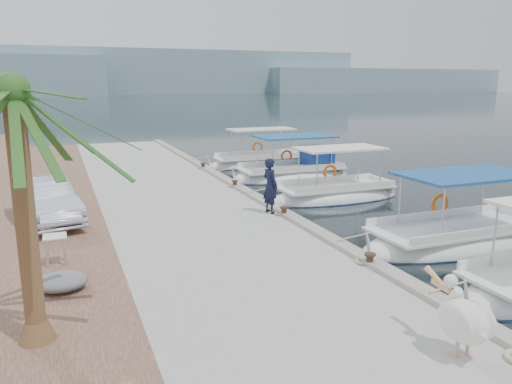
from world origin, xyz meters
The scene contains 16 objects.
ground centered at (0.00, 0.00, 0.00)m, with size 400.00×400.00×0.00m, color black.
concrete_quay centered at (-3.00, 5.00, 0.25)m, with size 6.00×40.00×0.50m, color #979792.
quay_curb centered at (-0.22, 5.00, 0.56)m, with size 0.44×40.00×0.12m, color gray.
cobblestone_strip centered at (-8.00, 5.00, 0.25)m, with size 4.00×40.00×0.50m, color brown.
distant_hills centered at (29.61, 201.49, 7.61)m, with size 330.00×60.00×18.00m.
fishing_caique_b centered at (3.99, -1.85, 0.12)m, with size 6.80×2.57×2.83m.
fishing_caique_c centered at (3.61, 4.85, 0.13)m, with size 6.05×2.20×2.83m.
fishing_caique_d centered at (3.99, 9.81, 0.20)m, with size 6.60×2.62×2.83m.
fishing_caique_e centered at (3.80, 14.08, 0.13)m, with size 6.43×2.08×2.83m.
mooring_bollards centered at (-0.35, 1.50, 0.69)m, with size 0.28×20.28×0.33m.
pelican centered at (-1.30, -7.50, 1.15)m, with size 0.66×1.63×1.26m.
fisherman centered at (-0.60, 2.10, 1.45)m, with size 0.69×0.46×1.90m, color black.
date_palm centered at (-7.80, -4.39, 4.74)m, with size 4.60×4.60×5.19m.
parked_car centered at (-7.75, 3.71, 1.20)m, with size 1.49×4.26×1.41m, color silver.
tarp_bundle centered at (-7.37, -2.29, 0.70)m, with size 1.10×0.90×0.40m, color slate.
folding_table centered at (-7.47, -0.52, 1.02)m, with size 0.55×0.55×0.73m.
Camera 1 is at (-7.18, -13.19, 4.90)m, focal length 35.00 mm.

